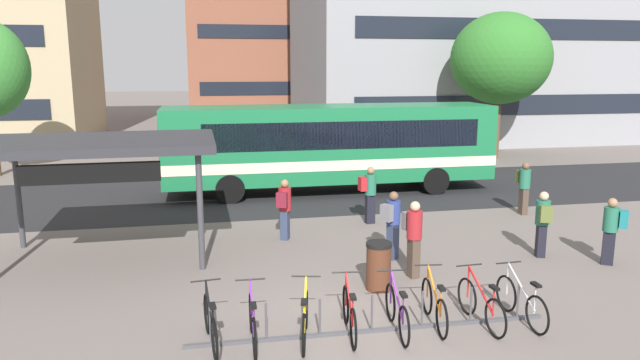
% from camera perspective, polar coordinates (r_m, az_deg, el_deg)
% --- Properties ---
extents(ground, '(200.00, 200.00, 0.00)m').
position_cam_1_polar(ground, '(10.77, 3.36, -14.47)').
color(ground, '#6B605B').
extents(bus_lane_asphalt, '(80.00, 7.20, 0.01)m').
position_cam_1_polar(bus_lane_asphalt, '(21.48, -4.32, -1.35)').
color(bus_lane_asphalt, '#232326').
rests_on(bus_lane_asphalt, ground).
extents(city_bus, '(12.04, 2.64, 3.20)m').
position_cam_1_polar(city_bus, '(21.48, 0.77, 3.48)').
color(city_bus, '#196B3D').
rests_on(city_bus, ground).
extents(bike_rack, '(6.55, 0.14, 0.70)m').
position_cam_1_polar(bike_rack, '(10.68, 5.08, -14.17)').
color(bike_rack, '#47474C').
rests_on(bike_rack, ground).
extents(parked_bicycle_black_0, '(0.52, 1.72, 0.99)m').
position_cam_1_polar(parked_bicycle_black_0, '(10.24, -10.68, -13.70)').
color(parked_bicycle_black_0, black).
rests_on(parked_bicycle_black_0, ground).
extents(parked_bicycle_purple_1, '(0.52, 1.72, 0.99)m').
position_cam_1_polar(parked_bicycle_purple_1, '(10.16, -6.62, -13.78)').
color(parked_bicycle_purple_1, black).
rests_on(parked_bicycle_purple_1, ground).
extents(parked_bicycle_yellow_2, '(0.56, 1.70, 0.99)m').
position_cam_1_polar(parked_bicycle_yellow_2, '(10.24, -1.47, -13.51)').
color(parked_bicycle_yellow_2, black).
rests_on(parked_bicycle_yellow_2, ground).
extents(parked_bicycle_red_3, '(0.52, 1.72, 0.99)m').
position_cam_1_polar(parked_bicycle_red_3, '(10.44, 2.90, -13.02)').
color(parked_bicycle_red_3, black).
rests_on(parked_bicycle_red_3, ground).
extents(parked_bicycle_purple_4, '(0.52, 1.72, 0.99)m').
position_cam_1_polar(parked_bicycle_purple_4, '(10.60, 7.54, -12.71)').
color(parked_bicycle_purple_4, black).
rests_on(parked_bicycle_purple_4, ground).
extents(parked_bicycle_orange_5, '(0.52, 1.72, 0.99)m').
position_cam_1_polar(parked_bicycle_orange_5, '(10.97, 11.11, -11.96)').
color(parked_bicycle_orange_5, black).
rests_on(parked_bicycle_orange_5, ground).
extents(parked_bicycle_red_6, '(0.52, 1.72, 0.99)m').
position_cam_1_polar(parked_bicycle_red_6, '(11.17, 15.47, -11.74)').
color(parked_bicycle_red_6, black).
rests_on(parked_bicycle_red_6, ground).
extents(parked_bicycle_silver_7, '(0.52, 1.72, 0.99)m').
position_cam_1_polar(parked_bicycle_silver_7, '(11.52, 19.09, -11.24)').
color(parked_bicycle_silver_7, black).
rests_on(parked_bicycle_silver_7, ground).
extents(transit_shelter, '(5.39, 3.53, 2.93)m').
position_cam_1_polar(transit_shelter, '(14.75, -20.76, 3.00)').
color(transit_shelter, '#38383D').
rests_on(transit_shelter, ground).
extents(commuter_grey_pack_0, '(0.60, 0.55, 1.69)m').
position_cam_1_polar(commuter_grey_pack_0, '(14.17, 7.09, -3.96)').
color(commuter_grey_pack_0, '#2D3851').
rests_on(commuter_grey_pack_0, ground).
extents(commuter_maroon_pack_1, '(0.50, 0.60, 1.66)m').
position_cam_1_polar(commuter_maroon_pack_1, '(15.66, -3.50, -2.51)').
color(commuter_maroon_pack_1, '#2D3851').
rests_on(commuter_maroon_pack_1, ground).
extents(commuter_teal_pack_2, '(0.60, 0.55, 1.62)m').
position_cam_1_polar(commuter_teal_pack_2, '(15.33, 26.69, -4.11)').
color(commuter_teal_pack_2, black).
rests_on(commuter_teal_pack_2, ground).
extents(commuter_olive_pack_3, '(0.45, 0.59, 1.64)m').
position_cam_1_polar(commuter_olive_pack_3, '(15.24, 20.98, -3.67)').
color(commuter_olive_pack_3, black).
rests_on(commuter_olive_pack_3, ground).
extents(commuter_red_pack_4, '(0.55, 0.38, 1.71)m').
position_cam_1_polar(commuter_red_pack_4, '(17.31, 4.85, -1.08)').
color(commuter_red_pack_4, black).
rests_on(commuter_red_pack_4, ground).
extents(commuter_olive_pack_5, '(0.34, 0.52, 1.67)m').
position_cam_1_polar(commuter_olive_pack_5, '(19.43, 19.34, -0.41)').
color(commuter_olive_pack_5, '#47382D').
rests_on(commuter_olive_pack_5, ground).
extents(commuter_grey_pack_6, '(0.39, 0.56, 1.74)m').
position_cam_1_polar(commuter_grey_pack_6, '(13.08, 9.14, -5.18)').
color(commuter_grey_pack_6, '#47382D').
rests_on(commuter_grey_pack_6, ground).
extents(trash_bin, '(0.55, 0.55, 1.03)m').
position_cam_1_polar(trash_bin, '(12.41, 5.76, -8.37)').
color(trash_bin, '#4C2819').
rests_on(trash_bin, ground).
extents(street_tree_0, '(4.91, 4.91, 7.22)m').
position_cam_1_polar(street_tree_0, '(30.70, 17.28, 11.29)').
color(street_tree_0, brown).
rests_on(street_tree_0, ground).
extents(building_right_wing, '(24.90, 12.81, 16.46)m').
position_cam_1_polar(building_right_wing, '(40.94, 16.67, 15.76)').
color(building_right_wing, gray).
rests_on(building_right_wing, ground).
extents(building_centre_block, '(14.83, 10.28, 13.73)m').
position_cam_1_polar(building_centre_block, '(54.44, -4.78, 13.49)').
color(building_centre_block, brown).
rests_on(building_centre_block, ground).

